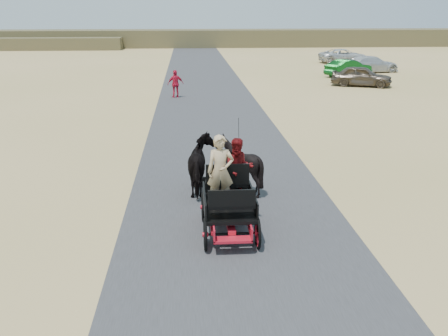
{
  "coord_description": "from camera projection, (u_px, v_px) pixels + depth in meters",
  "views": [
    {
      "loc": [
        -1.18,
        -12.78,
        5.43
      ],
      "look_at": [
        -0.22,
        0.32,
        1.2
      ],
      "focal_mm": 40.0,
      "sensor_mm": 36.0,
      "label": 1
    }
  ],
  "objects": [
    {
      "name": "pedestrian",
      "position": [
        176.0,
        84.0,
        31.33
      ],
      "size": [
        1.08,
        0.64,
        1.73
      ],
      "primitive_type": "imported",
      "rotation": [
        0.0,
        0.0,
        3.37
      ],
      "color": "red",
      "rests_on": "ground"
    },
    {
      "name": "car_a",
      "position": [
        362.0,
        76.0,
        35.96
      ],
      "size": [
        4.59,
        3.18,
        1.45
      ],
      "primitive_type": "imported",
      "rotation": [
        0.0,
        0.0,
        1.19
      ],
      "color": "brown",
      "rests_on": "ground"
    },
    {
      "name": "ridge_far",
      "position": [
        195.0,
        38.0,
        72.36
      ],
      "size": [
        140.0,
        6.0,
        2.4
      ],
      "primitive_type": "cube",
      "color": "brown",
      "rests_on": "ground"
    },
    {
      "name": "road",
      "position": [
        233.0,
        212.0,
        13.87
      ],
      "size": [
        6.0,
        140.0,
        0.01
      ],
      "primitive_type": "cube",
      "color": "#38383A",
      "rests_on": "ground"
    },
    {
      "name": "car_c",
      "position": [
        371.0,
        64.0,
        43.71
      ],
      "size": [
        5.21,
        3.0,
        1.42
      ],
      "primitive_type": "imported",
      "rotation": [
        0.0,
        0.0,
        1.79
      ],
      "color": "silver",
      "rests_on": "ground"
    },
    {
      "name": "driver_man",
      "position": [
        220.0,
        171.0,
        12.18
      ],
      "size": [
        0.66,
        0.43,
        1.8
      ],
      "primitive_type": "imported",
      "color": "tan",
      "rests_on": "carriage"
    },
    {
      "name": "car_b",
      "position": [
        348.0,
        68.0,
        41.12
      ],
      "size": [
        4.37,
        3.26,
        1.38
      ],
      "primitive_type": "imported",
      "rotation": [
        0.0,
        0.0,
        2.06
      ],
      "color": "#0C4C19",
      "rests_on": "ground"
    },
    {
      "name": "passenger_woman",
      "position": [
        239.0,
        168.0,
        12.77
      ],
      "size": [
        0.77,
        0.6,
        1.58
      ],
      "primitive_type": "imported",
      "color": "#660C0F",
      "rests_on": "carriage"
    },
    {
      "name": "horse_left",
      "position": [
        203.0,
        165.0,
        15.19
      ],
      "size": [
        0.91,
        2.01,
        1.7
      ],
      "primitive_type": "imported",
      "rotation": [
        0.0,
        0.0,
        3.14
      ],
      "color": "black",
      "rests_on": "ground"
    },
    {
      "name": "ground",
      "position": [
        233.0,
        212.0,
        13.87
      ],
      "size": [
        140.0,
        140.0,
        0.0
      ],
      "primitive_type": "plane",
      "color": "tan"
    },
    {
      "name": "horse_right",
      "position": [
        239.0,
        165.0,
        15.27
      ],
      "size": [
        1.37,
        1.54,
        1.7
      ],
      "primitive_type": "imported",
      "rotation": [
        0.0,
        0.0,
        3.14
      ],
      "color": "black",
      "rests_on": "ground"
    },
    {
      "name": "car_d",
      "position": [
        344.0,
        56.0,
        51.19
      ],
      "size": [
        5.17,
        2.59,
        1.41
      ],
      "primitive_type": "imported",
      "rotation": [
        0.0,
        0.0,
        1.62
      ],
      "color": "silver",
      "rests_on": "ground"
    },
    {
      "name": "carriage",
      "position": [
        229.0,
        219.0,
        12.53
      ],
      "size": [
        1.3,
        2.4,
        0.72
      ],
      "primitive_type": null,
      "color": "black",
      "rests_on": "ground"
    }
  ]
}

